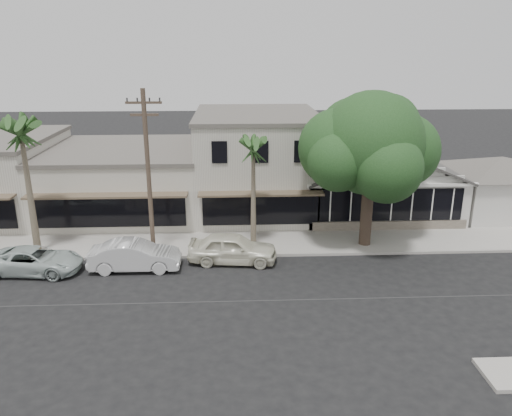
{
  "coord_description": "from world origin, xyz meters",
  "views": [
    {
      "loc": [
        -4.58,
        -20.09,
        10.97
      ],
      "look_at": [
        -3.39,
        6.0,
        2.47
      ],
      "focal_mm": 35.0,
      "sensor_mm": 36.0,
      "label": 1
    }
  ],
  "objects_px": {
    "utility_pole": "(148,172)",
    "car_1": "(135,256)",
    "car_0": "(233,248)",
    "shade_tree": "(369,146)",
    "car_2": "(35,260)"
  },
  "relations": [
    {
      "from": "car_1",
      "to": "shade_tree",
      "type": "height_order",
      "value": "shade_tree"
    },
    {
      "from": "utility_pole",
      "to": "car_0",
      "type": "bearing_deg",
      "value": -11.45
    },
    {
      "from": "shade_tree",
      "to": "car_0",
      "type": "bearing_deg",
      "value": -164.15
    },
    {
      "from": "car_1",
      "to": "car_2",
      "type": "height_order",
      "value": "car_1"
    },
    {
      "from": "utility_pole",
      "to": "car_1",
      "type": "xyz_separation_m",
      "value": [
        -0.71,
        -1.55,
        -4.03
      ]
    },
    {
      "from": "car_2",
      "to": "shade_tree",
      "type": "bearing_deg",
      "value": -74.73
    },
    {
      "from": "utility_pole",
      "to": "car_0",
      "type": "xyz_separation_m",
      "value": [
        4.29,
        -0.87,
        -3.99
      ]
    },
    {
      "from": "car_0",
      "to": "car_2",
      "type": "height_order",
      "value": "car_0"
    },
    {
      "from": "car_0",
      "to": "shade_tree",
      "type": "relative_size",
      "value": 0.53
    },
    {
      "from": "utility_pole",
      "to": "car_1",
      "type": "distance_m",
      "value": 4.37
    },
    {
      "from": "utility_pole",
      "to": "car_2",
      "type": "xyz_separation_m",
      "value": [
        -5.71,
        -1.69,
        -4.13
      ]
    },
    {
      "from": "car_2",
      "to": "shade_tree",
      "type": "distance_m",
      "value": 18.48
    },
    {
      "from": "utility_pole",
      "to": "shade_tree",
      "type": "relative_size",
      "value": 1.02
    },
    {
      "from": "utility_pole",
      "to": "shade_tree",
      "type": "distance_m",
      "value": 11.9
    },
    {
      "from": "utility_pole",
      "to": "shade_tree",
      "type": "bearing_deg",
      "value": 6.09
    }
  ]
}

